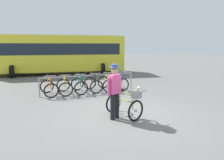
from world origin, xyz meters
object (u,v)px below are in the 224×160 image
racked_bike_lime (106,83)px  bus_distant (60,52)px  racked_bike_yellow (64,86)px  featured_bicycle (127,103)px  racked_bike_teal (79,85)px  racked_bike_blue (119,82)px  person_with_featured_bike (115,89)px  racked_bike_black (93,84)px  racked_bike_orange (49,88)px

racked_bike_lime → bus_distant: bearing=103.0°
racked_bike_yellow → featured_bicycle: (1.47, -3.80, 0.12)m
racked_bike_teal → featured_bicycle: (0.77, -3.82, 0.12)m
racked_bike_blue → person_with_featured_bike: size_ratio=0.66×
racked_bike_black → racked_bike_lime: 0.70m
racked_bike_teal → racked_bike_lime: same height
racked_bike_yellow → racked_bike_teal: size_ratio=0.99×
racked_bike_black → person_with_featured_bike: size_ratio=0.66×
racked_bike_yellow → racked_bike_black: size_ratio=0.95×
racked_bike_lime → racked_bike_teal: bearing=-179.0°
racked_bike_teal → racked_bike_blue: (2.10, 0.04, -0.00)m
racked_bike_lime → bus_distant: size_ratio=0.11×
racked_bike_yellow → racked_bike_black: (1.40, 0.02, 0.00)m
featured_bicycle → person_with_featured_bike: size_ratio=0.73×
racked_bike_black → racked_bike_yellow: bearing=-179.0°
person_with_featured_bike → racked_bike_lime: bearing=74.9°
bus_distant → featured_bicycle: bearing=-85.0°
racked_bike_orange → person_with_featured_bike: size_ratio=0.69×
racked_bike_yellow → racked_bike_teal: (0.70, 0.01, 0.00)m
racked_bike_blue → racked_bike_teal: bearing=-179.0°
racked_bike_black → person_with_featured_bike: 3.84m
racked_bike_orange → racked_bike_lime: size_ratio=1.03×
racked_bike_yellow → bus_distant: bearing=85.5°
racked_bike_orange → racked_bike_lime: 2.80m
person_with_featured_bike → bus_distant: bearing=92.9°
racked_bike_lime → racked_bike_blue: size_ratio=1.01×
racked_bike_yellow → racked_bike_lime: bearing=1.0°
racked_bike_orange → racked_bike_black: bearing=1.0°
racked_bike_teal → featured_bicycle: featured_bicycle is taller
racked_bike_lime → bus_distant: bus_distant is taller
bus_distant → racked_bike_lime: bearing=-77.0°
racked_bike_yellow → racked_bike_black: same height
racked_bike_black → person_with_featured_bike: (-0.32, -3.79, 0.58)m
racked_bike_teal → racked_bike_blue: same height
person_with_featured_bike → racked_bike_blue: bearing=65.7°
racked_bike_orange → racked_bike_teal: same height
racked_bike_teal → racked_bike_black: size_ratio=0.96×
racked_bike_yellow → featured_bicycle: size_ratio=0.86×
racked_bike_yellow → racked_bike_teal: same height
racked_bike_orange → person_with_featured_bike: bearing=-64.7°
racked_bike_black → racked_bike_blue: 1.40m
racked_bike_yellow → bus_distant: bus_distant is taller
racked_bike_yellow → racked_bike_black: 1.40m
racked_bike_yellow → person_with_featured_bike: person_with_featured_bike is taller
racked_bike_lime → featured_bicycle: size_ratio=0.92×
racked_bike_orange → person_with_featured_bike: person_with_featured_bike is taller
person_with_featured_bike → bus_distant: size_ratio=0.17×
featured_bicycle → bus_distant: bearing=95.0°
racked_bike_orange → racked_bike_teal: bearing=1.0°
bus_distant → person_with_featured_bike: bearing=-87.1°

